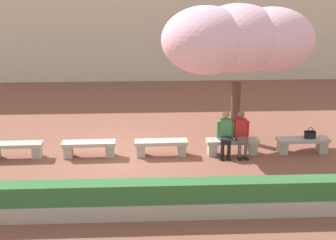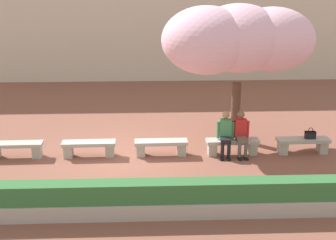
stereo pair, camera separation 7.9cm
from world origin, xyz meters
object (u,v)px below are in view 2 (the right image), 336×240
(stone_bench_east_end, at_px, (232,145))
(stone_bench_far_east, at_px, (303,144))
(stone_bench_near_west, at_px, (16,148))
(stone_bench_near_east, at_px, (161,146))
(person_seated_right, at_px, (241,132))
(handbag, at_px, (310,134))
(stone_bench_center, at_px, (89,147))
(person_seated_left, at_px, (226,132))
(cherry_tree_main, at_px, (237,39))

(stone_bench_east_end, bearing_deg, stone_bench_far_east, 0.00)
(stone_bench_near_west, bearing_deg, stone_bench_far_east, 0.00)
(stone_bench_near_east, relative_size, person_seated_right, 1.18)
(stone_bench_near_west, relative_size, handbag, 4.49)
(stone_bench_center, xyz_separation_m, person_seated_right, (4.34, -0.05, 0.40))
(stone_bench_east_end, distance_m, person_seated_left, 0.47)
(stone_bench_center, bearing_deg, cherry_tree_main, 14.78)
(stone_bench_near_west, xyz_separation_m, person_seated_left, (5.96, -0.05, 0.40))
(person_seated_left, bearing_deg, stone_bench_near_west, 179.49)
(stone_bench_far_east, distance_m, handbag, 0.34)
(stone_bench_east_end, xyz_separation_m, person_seated_left, (-0.22, -0.05, 0.40))
(stone_bench_near_west, relative_size, stone_bench_far_east, 1.00)
(stone_bench_far_east, xyz_separation_m, cherry_tree_main, (-1.85, 1.14, 2.87))
(stone_bench_near_west, xyz_separation_m, stone_bench_east_end, (6.18, 0.00, 0.00))
(stone_bench_center, distance_m, handbag, 6.37)
(stone_bench_near_east, distance_m, stone_bench_east_end, 2.06)
(stone_bench_near_west, distance_m, person_seated_right, 6.41)
(cherry_tree_main, bearing_deg, person_seated_left, -109.88)
(handbag, bearing_deg, stone_bench_near_east, 179.68)
(stone_bench_east_end, bearing_deg, cherry_tree_main, 79.61)
(stone_bench_near_east, height_order, person_seated_right, person_seated_right)
(stone_bench_near_east, xyz_separation_m, cherry_tree_main, (2.27, 1.14, 2.87))
(stone_bench_near_west, height_order, person_seated_left, person_seated_left)
(stone_bench_near_west, relative_size, person_seated_left, 1.18)
(person_seated_left, bearing_deg, stone_bench_center, 179.22)
(stone_bench_far_east, distance_m, cherry_tree_main, 3.60)
(stone_bench_far_east, bearing_deg, stone_bench_center, 180.00)
(stone_bench_east_end, height_order, cherry_tree_main, cherry_tree_main)
(stone_bench_far_east, bearing_deg, stone_bench_near_east, 180.00)
(stone_bench_near_west, relative_size, person_seated_right, 1.18)
(stone_bench_near_west, relative_size, cherry_tree_main, 0.33)
(person_seated_right, relative_size, handbag, 3.81)
(stone_bench_center, bearing_deg, person_seated_right, -0.71)
(stone_bench_center, xyz_separation_m, handbag, (6.37, -0.02, 0.29))
(stone_bench_east_end, relative_size, person_seated_right, 1.18)
(handbag, bearing_deg, person_seated_left, -179.33)
(stone_bench_near_west, height_order, person_seated_right, person_seated_right)
(stone_bench_east_end, distance_m, handbag, 2.26)
(stone_bench_far_east, height_order, handbag, handbag)
(cherry_tree_main, bearing_deg, stone_bench_east_end, -100.39)
(cherry_tree_main, bearing_deg, stone_bench_near_west, -169.86)
(person_seated_left, relative_size, handbag, 3.81)
(person_seated_left, bearing_deg, stone_bench_far_east, 1.33)
(person_seated_left, bearing_deg, stone_bench_east_end, 13.40)
(stone_bench_near_east, xyz_separation_m, handbag, (4.31, -0.02, 0.29))
(stone_bench_near_west, xyz_separation_m, person_seated_right, (6.40, -0.05, 0.40))
(stone_bench_far_east, xyz_separation_m, handbag, (0.19, -0.02, 0.29))
(person_seated_right, bearing_deg, handbag, 0.83)
(stone_bench_near_east, distance_m, cherry_tree_main, 3.83)
(stone_bench_far_east, relative_size, handbag, 4.49)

